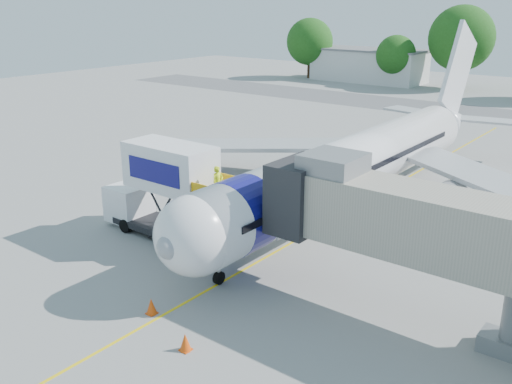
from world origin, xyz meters
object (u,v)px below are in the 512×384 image
Objects in this scene: catering_hiloader at (163,190)px; jet_bridge at (407,221)px; ground_tug at (17,372)px; aircraft at (359,163)px.

jet_bridge is at bearing 0.01° from catering_hiloader.
catering_hiloader reaches higher than ground_tug.
ground_tug is (-0.17, -23.78, -2.14)m from aircraft.
aircraft is 9.03× the size of ground_tug.
aircraft is 13.77m from jet_bridge.
ground_tug is at bearing -122.80° from jet_bridge.
aircraft reaches higher than ground_tug.
catering_hiloader is 2.04× the size of ground_tug.
aircraft is at bearing 60.61° from catering_hiloader.
catering_hiloader is 14.19m from ground_tug.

